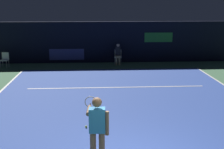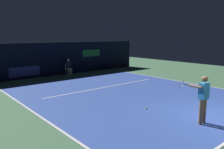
{
  "view_description": "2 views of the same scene",
  "coord_description": "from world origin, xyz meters",
  "px_view_note": "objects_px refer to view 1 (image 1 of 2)",
  "views": [
    {
      "loc": [
        -0.96,
        -5.94,
        3.74
      ],
      "look_at": [
        -0.25,
        6.18,
        0.81
      ],
      "focal_mm": 47.63,
      "sensor_mm": 36.0,
      "label": 1
    },
    {
      "loc": [
        -8.26,
        -3.5,
        3.08
      ],
      "look_at": [
        -0.79,
        5.37,
        1.09
      ],
      "focal_mm": 36.13,
      "sensor_mm": 36.0,
      "label": 2
    }
  ],
  "objects_px": {
    "line_judge_on_chair": "(118,54)",
    "courtside_chair_near": "(5,59)",
    "tennis_ball": "(86,127)",
    "tennis_player": "(97,128)"
  },
  "relations": [
    {
      "from": "line_judge_on_chair",
      "to": "courtside_chair_near",
      "type": "xyz_separation_m",
      "value": [
        -6.79,
        -0.44,
        -0.18
      ]
    },
    {
      "from": "tennis_ball",
      "to": "tennis_player",
      "type": "bearing_deg",
      "value": -81.87
    },
    {
      "from": "courtside_chair_near",
      "to": "tennis_ball",
      "type": "height_order",
      "value": "courtside_chair_near"
    },
    {
      "from": "courtside_chair_near",
      "to": "line_judge_on_chair",
      "type": "bearing_deg",
      "value": 3.69
    },
    {
      "from": "tennis_player",
      "to": "line_judge_on_chair",
      "type": "bearing_deg",
      "value": 83.26
    },
    {
      "from": "line_judge_on_chair",
      "to": "courtside_chair_near",
      "type": "relative_size",
      "value": 1.5
    },
    {
      "from": "courtside_chair_near",
      "to": "tennis_ball",
      "type": "relative_size",
      "value": 12.94
    },
    {
      "from": "courtside_chair_near",
      "to": "tennis_ball",
      "type": "bearing_deg",
      "value": -61.2
    },
    {
      "from": "tennis_player",
      "to": "line_judge_on_chair",
      "type": "relative_size",
      "value": 1.31
    },
    {
      "from": "tennis_player",
      "to": "line_judge_on_chair",
      "type": "height_order",
      "value": "tennis_player"
    }
  ]
}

